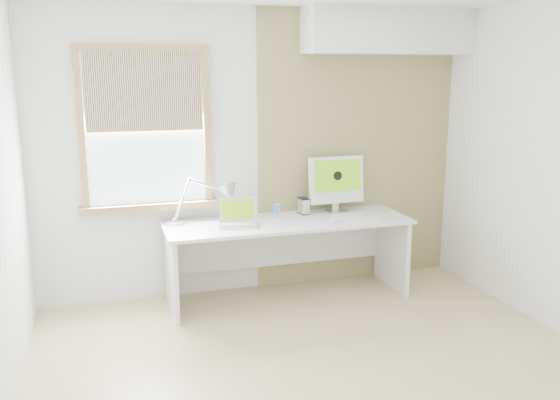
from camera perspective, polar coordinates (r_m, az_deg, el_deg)
name	(u,v)px	position (r m, az deg, el deg)	size (l,w,h in m)	color
room	(329,188)	(3.76, 4.78, 1.19)	(4.04, 3.54, 2.64)	tan
accent_wall	(357,149)	(5.73, 7.55, 4.99)	(2.00, 0.02, 2.60)	#8E8755
soffit	(388,31)	(5.63, 10.55, 15.99)	(1.60, 0.40, 0.42)	white
window	(146,130)	(5.16, -12.99, 6.72)	(1.20, 0.14, 1.42)	#A17D46
desk	(286,240)	(5.32, 0.58, -3.91)	(2.20, 0.70, 0.73)	silver
desk_lamp	(219,197)	(5.20, -5.96, 0.27)	(0.72, 0.29, 0.40)	#B9BBBE
laptop	(238,218)	(5.07, -4.10, -1.80)	(0.38, 0.33, 0.23)	#B9BBBE
phone_dock	(277,213)	(5.32, -0.30, -1.32)	(0.07, 0.07, 0.13)	#B9BBBE
external_drive	(304,206)	(5.44, 2.32, -0.58)	(0.09, 0.13, 0.15)	#B9BBBE
imac	(336,181)	(5.51, 5.52, 1.86)	(0.54, 0.18, 0.53)	#B9BBBE
keyboard	(358,218)	(5.29, 7.61, -1.80)	(0.45, 0.18, 0.02)	white
mouse	(334,221)	(5.17, 5.26, -2.04)	(0.06, 0.10, 0.03)	white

